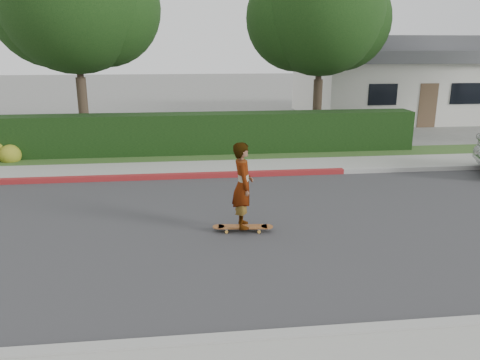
% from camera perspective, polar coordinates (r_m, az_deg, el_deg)
% --- Properties ---
extents(ground, '(120.00, 120.00, 0.00)m').
position_cam_1_polar(ground, '(10.76, 14.33, -5.07)').
color(ground, slate).
rests_on(ground, ground).
extents(road, '(60.00, 8.00, 0.01)m').
position_cam_1_polar(road, '(10.75, 14.33, -5.04)').
color(road, '#2D2D30').
rests_on(road, ground).
extents(curb_near, '(60.00, 0.20, 0.15)m').
position_cam_1_polar(curb_near, '(7.43, 25.88, -15.57)').
color(curb_near, '#9E9E99').
rests_on(curb_near, ground).
extents(curb_far, '(60.00, 0.20, 0.15)m').
position_cam_1_polar(curb_far, '(14.44, 8.67, 0.95)').
color(curb_far, '#9E9E99').
rests_on(curb_far, ground).
extents(curb_red_section, '(12.00, 0.21, 0.15)m').
position_cam_1_polar(curb_red_section, '(14.00, -11.50, 0.34)').
color(curb_red_section, maroon).
rests_on(curb_red_section, ground).
extents(sidewalk_far, '(60.00, 1.60, 0.12)m').
position_cam_1_polar(sidewalk_far, '(15.29, 7.79, 1.76)').
color(sidewalk_far, gray).
rests_on(sidewalk_far, ground).
extents(planting_strip, '(60.00, 1.60, 0.10)m').
position_cam_1_polar(planting_strip, '(16.80, 6.46, 3.06)').
color(planting_strip, '#2D4C1E').
rests_on(planting_strip, ground).
extents(hedge, '(15.00, 1.00, 1.50)m').
position_cam_1_polar(hedge, '(16.84, -3.98, 5.58)').
color(hedge, black).
rests_on(hedge, ground).
extents(tree_left, '(5.99, 5.21, 8.00)m').
position_cam_1_polar(tree_left, '(18.48, -19.54, 19.74)').
color(tree_left, '#33261C').
rests_on(tree_left, ground).
extents(tree_center, '(5.66, 4.84, 7.44)m').
position_cam_1_polar(tree_center, '(19.30, 9.67, 19.11)').
color(tree_center, '#33261C').
rests_on(tree_center, ground).
extents(house, '(10.60, 8.60, 4.30)m').
position_cam_1_polar(house, '(27.99, 18.60, 11.71)').
color(house, beige).
rests_on(house, ground).
extents(skateboard, '(1.29, 0.39, 0.12)m').
position_cam_1_polar(skateboard, '(9.88, 0.34, -5.76)').
color(skateboard, gold).
rests_on(skateboard, ground).
extents(skateboarder, '(0.43, 0.66, 1.80)m').
position_cam_1_polar(skateboarder, '(9.58, 0.35, -0.66)').
color(skateboarder, white).
rests_on(skateboarder, skateboard).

